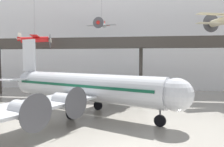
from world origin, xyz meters
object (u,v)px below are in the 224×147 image
Objects in this scene: suspended_plane_silver_racer at (102,24)px; airliner_silver_main at (83,87)px; suspended_plane_cream_biplane at (224,20)px; suspended_plane_red_highwing at (35,39)px.

airliner_silver_main is at bearing 8.51° from suspended_plane_silver_racer.
airliner_silver_main is 27.57m from suspended_plane_cream_biplane.
suspended_plane_silver_racer is at bearing 59.15° from suspended_plane_cream_biplane.
suspended_plane_red_highwing reaches higher than airliner_silver_main.
airliner_silver_main is 2.82× the size of suspended_plane_red_highwing.
airliner_silver_main is 16.10m from suspended_plane_red_highwing.
suspended_plane_red_highwing is (-33.28, -3.85, -3.27)m from suspended_plane_cream_biplane.
airliner_silver_main is at bearing 100.63° from suspended_plane_cream_biplane.
airliner_silver_main is 4.28× the size of suspended_plane_silver_racer.
suspended_plane_cream_biplane reaches higher than suspended_plane_red_highwing.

